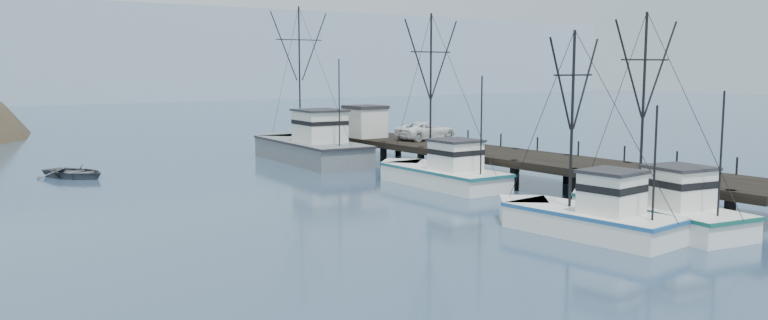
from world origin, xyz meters
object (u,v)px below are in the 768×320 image
Objects in this scene: trawler_mid at (585,218)px; pickup_truck at (426,131)px; trawler_far at (440,173)px; pier_shed at (365,121)px; work_vessel at (308,147)px; motorboat at (75,178)px; pier at (491,155)px; trawler_near at (654,211)px.

trawler_mid is 1.87× the size of pickup_truck.
trawler_far reaches higher than pickup_truck.
pier_shed is at bearing 75.69° from trawler_mid.
trawler_mid is 33.12m from work_vessel.
motorboat is at bearing 114.56° from trawler_mid.
pier is 30.72m from motorboat.
trawler_far is 0.73× the size of work_vessel.
trawler_near is 32.00m from pier_shed.
motorboat is at bearing 171.70° from pier_shed.
trawler_near is 4.36m from trawler_mid.
work_vessel is (3.32, 32.95, 0.41)m from trawler_mid.
motorboat is at bearing 176.01° from work_vessel.
pier is 19.02m from trawler_mid.
pier_shed is (3.59, 31.69, 2.60)m from trawler_near.
trawler_near reaches higher than motorboat.
pier_shed is 24.02m from motorboat.
trawler_far is 12.30m from pickup_truck.
trawler_near is at bearing -88.38° from work_vessel.
trawler_near is 0.93× the size of trawler_far.
trawler_mid is (-4.28, 0.85, -0.00)m from trawler_near.
work_vessel is at bearing -31.73° from motorboat.
work_vessel is 5.47m from pier_shed.
trawler_far reaches higher than trawler_near.
work_vessel is at bearing 155.12° from pier_shed.
pier is at bearing -63.08° from motorboat.
pier is at bearing 6.15° from trawler_far.
trawler_near is at bearing -88.16° from motorboat.
motorboat is (-23.53, 3.43, -3.42)m from pier_shed.
trawler_near is at bearing -96.45° from pier_shed.
pier is at bearing 73.69° from trawler_near.
trawler_far is 3.79× the size of pier_shed.
trawler_mid reaches higher than pier_shed.
trawler_mid is at bearing -119.53° from pier.
trawler_near is (-5.09, -17.38, -0.87)m from pier.
pickup_truck is (6.59, 26.88, 1.94)m from trawler_near.
trawler_far reaches higher than pier.
trawler_far is 17.01m from work_vessel.
pier_shed reaches higher than motorboat.
pickup_truck is at bearing 81.03° from pier.
pier_shed is 0.60× the size of motorboat.
pickup_truck is (3.00, -4.81, -0.66)m from pier_shed.
trawler_far is 15.58m from pier_shed.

